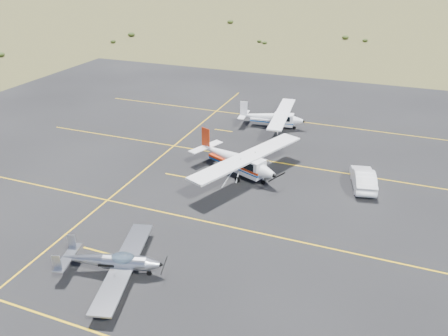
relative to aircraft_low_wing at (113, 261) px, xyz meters
The scene contains 6 objects.
ground 5.00m from the aircraft_low_wing, 81.35° to the left, with size 1600.00×1600.00×0.00m, color #383D1C.
apron 11.93m from the aircraft_low_wing, 86.43° to the left, with size 72.00×72.00×0.02m, color black.
aircraft_low_wing is the anchor object (origin of this frame).
aircraft_cessna 14.78m from the aircraft_low_wing, 80.84° to the left, with size 8.72×11.78×3.07m.
aircraft_plain 26.26m from the aircraft_low_wing, 85.15° to the left, with size 6.13×10.19×2.57m.
sedan 20.24m from the aircraft_low_wing, 52.03° to the left, with size 1.58×4.53×1.49m, color white.
Camera 1 is at (12.38, -21.29, 16.78)m, focal length 35.00 mm.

